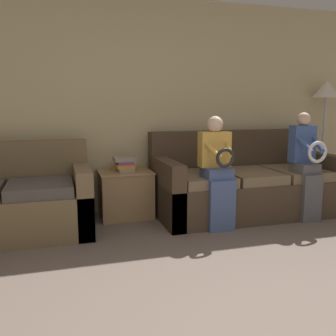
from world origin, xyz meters
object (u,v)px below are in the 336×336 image
child_left_seated (217,168)px  side_shelf (125,193)px  couch_side (7,203)px  book_stack (125,164)px  couch_main (244,185)px  child_right_seated (306,162)px  floor_lamp (326,97)px

child_left_seated → side_shelf: bearing=142.4°
couch_side → book_stack: (1.25, 0.27, 0.30)m
side_shelf → book_stack: size_ratio=2.26×
couch_main → child_right_seated: 0.77m
child_left_seated → child_right_seated: child_right_seated is taller
book_stack → floor_lamp: (2.78, 0.09, 0.77)m
child_right_seated → floor_lamp: (0.83, 0.76, 0.74)m
couch_side → child_right_seated: 3.24m
couch_main → couch_side: size_ratio=1.31×
book_stack → child_left_seated: bearing=-37.8°
side_shelf → floor_lamp: 2.99m
child_left_seated → side_shelf: (-0.86, 0.66, -0.36)m
couch_main → child_left_seated: child_left_seated is taller
couch_main → floor_lamp: 1.77m
child_left_seated → couch_side: bearing=169.2°
child_right_seated → side_shelf: size_ratio=1.99×
side_shelf → book_stack: (-0.00, 0.01, 0.35)m
couch_side → book_stack: size_ratio=6.08×
couch_main → couch_side: 2.65m
couch_side → book_stack: couch_side is taller
couch_side → child_left_seated: size_ratio=1.39×
couch_main → child_right_seated: bearing=-38.4°
child_left_seated → child_right_seated: 1.09m
couch_side → child_right_seated: size_ratio=1.35×
child_right_seated → couch_main: bearing=141.6°
side_shelf → floor_lamp: floor_lamp is taller
side_shelf → couch_main: bearing=-9.5°
couch_side → floor_lamp: floor_lamp is taller
couch_side → child_left_seated: child_left_seated is taller
couch_main → couch_side: couch_main is taller
child_left_seated → side_shelf: 1.15m
couch_main → child_left_seated: 0.76m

